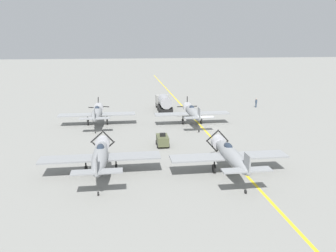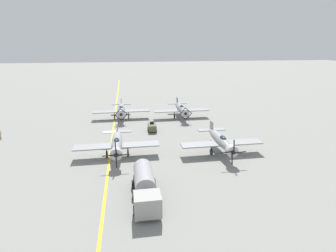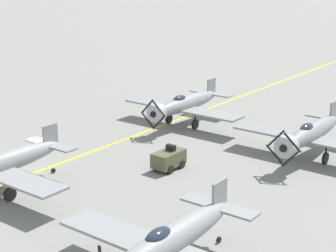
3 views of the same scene
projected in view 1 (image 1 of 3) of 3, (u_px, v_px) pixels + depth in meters
name	position (u px, v px, depth m)	size (l,w,h in m)	color
ground_plane	(205.00, 130.00, 49.25)	(400.00, 400.00, 0.00)	gray
taxiway_stripe	(205.00, 130.00, 49.25)	(0.30, 160.00, 0.01)	yellow
airplane_mid_center	(193.00, 112.00, 52.03)	(12.00, 9.98, 3.80)	gray
airplane_mid_left	(97.00, 113.00, 51.46)	(12.00, 9.98, 3.80)	gray
airplane_near_center	(230.00, 155.00, 32.77)	(12.00, 9.98, 3.65)	gray
airplane_near_left	(100.00, 156.00, 32.40)	(12.00, 9.98, 3.65)	gray
fuel_tanker	(164.00, 102.00, 63.16)	(2.68, 8.00, 2.98)	black
tow_tractor	(162.00, 140.00, 41.66)	(1.57, 2.60, 1.79)	#515638
ground_crew_inspecting	(256.00, 103.00, 65.61)	(0.39, 0.39, 1.80)	#334256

